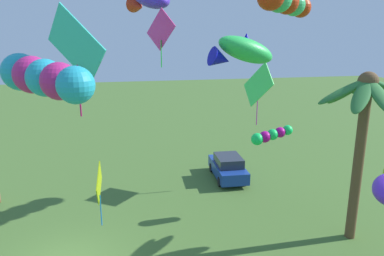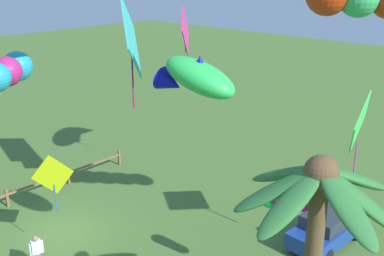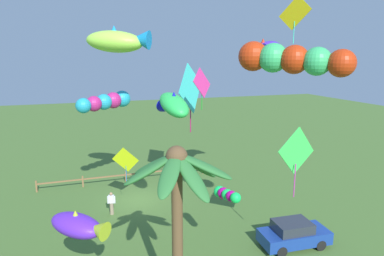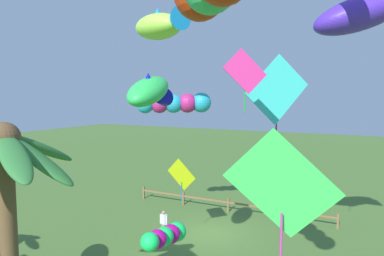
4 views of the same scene
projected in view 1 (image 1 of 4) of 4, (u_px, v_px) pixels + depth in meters
The scene contains 10 objects.
palm_tree_1 at pixel (364, 112), 14.71m from camera, with size 4.09×4.07×7.36m.
parked_car_0 at pixel (228, 167), 22.58m from camera, with size 3.99×1.91×1.51m.
kite_tube_0 at pixel (285, 2), 18.36m from camera, with size 3.61×4.11×1.51m.
kite_diamond_1 at pixel (76, 46), 15.78m from camera, with size 2.56×2.66×4.99m.
kite_tube_2 at pixel (42, 77), 10.31m from camera, with size 3.75×2.97×1.20m.
kite_tube_3 at pixel (271, 135), 17.62m from camera, with size 0.65×2.18×0.89m.
kite_diamond_4 at pixel (258, 86), 20.48m from camera, with size 2.56×0.79×3.66m.
kite_fish_5 at pixel (242, 51), 14.23m from camera, with size 1.59×3.00×1.60m.
kite_diamond_10 at pixel (161, 30), 15.92m from camera, with size 1.51×1.12×2.58m.
kite_diamond_11 at pixel (99, 185), 12.45m from camera, with size 1.77×0.18×2.47m.
Camera 1 is at (13.03, 2.35, 8.70)m, focal length 33.63 mm.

